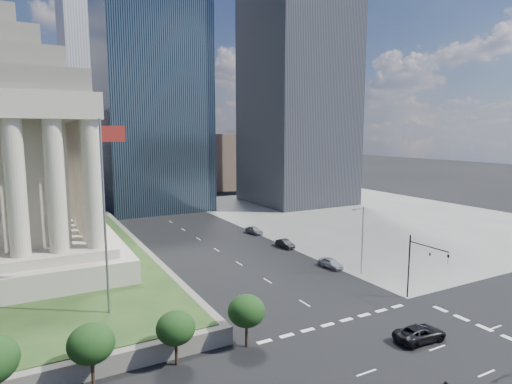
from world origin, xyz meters
TOP-DOWN VIEW (x-y plane):
  - ground at (0.00, 100.00)m, footprint 500.00×500.00m
  - sidewalk_ne at (46.00, 60.00)m, footprint 68.00×90.00m
  - flagpole at (-21.83, 24.00)m, footprint 2.52×0.24m
  - midrise_glass at (2.00, 95.00)m, footprint 26.00×26.00m
  - highrise_ne at (42.00, 85.00)m, footprint 26.00×28.00m
  - building_filler_ne at (32.00, 130.00)m, footprint 20.00×30.00m
  - building_filler_nw at (-30.00, 130.00)m, footprint 24.00×30.00m
  - traffic_signal_ne at (12.50, 13.70)m, footprint 0.30×5.74m
  - street_lamp_north at (13.33, 25.00)m, footprint 2.13×0.22m
  - pickup_truck at (4.69, 6.83)m, footprint 2.86×5.64m
  - parked_sedan_near at (11.45, 29.48)m, footprint 4.48×2.00m
  - parked_sedan_mid at (11.50, 42.65)m, footprint 4.34×1.65m
  - parked_sedan_far at (11.50, 54.47)m, footprint 4.68×2.31m

SIDE VIEW (x-z plane):
  - ground at x=0.00m, z-range 0.00..0.00m
  - sidewalk_ne at x=46.00m, z-range 0.00..0.03m
  - parked_sedan_mid at x=11.50m, z-range 0.00..1.41m
  - parked_sedan_near at x=11.45m, z-range 0.00..1.49m
  - pickup_truck at x=4.69m, z-range 0.00..1.53m
  - parked_sedan_far at x=11.50m, z-range 0.00..1.53m
  - traffic_signal_ne at x=12.50m, z-range 1.25..9.25m
  - street_lamp_north at x=13.33m, z-range 0.66..10.66m
  - building_filler_ne at x=32.00m, z-range 0.00..20.00m
  - flagpole at x=-21.83m, z-range 3.11..23.11m
  - building_filler_nw at x=-30.00m, z-range 0.00..28.00m
  - midrise_glass at x=2.00m, z-range 0.00..60.00m
  - highrise_ne at x=42.00m, z-range 0.00..100.00m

